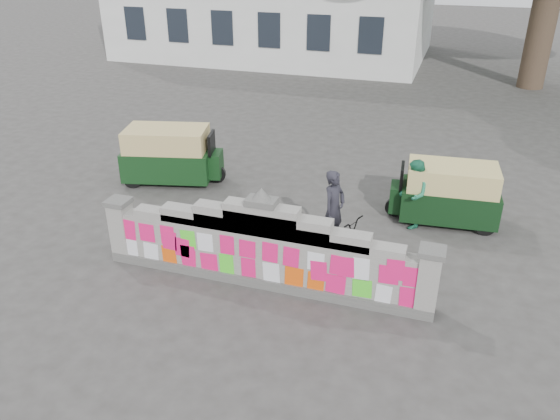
{
  "coord_description": "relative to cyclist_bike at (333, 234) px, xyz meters",
  "views": [
    {
      "loc": [
        3.05,
        -8.18,
        5.97
      ],
      "look_at": [
        0.02,
        1.0,
        1.1
      ],
      "focal_mm": 35.0,
      "sensor_mm": 36.0,
      "label": 1
    }
  ],
  "objects": [
    {
      "name": "ground",
      "position": [
        -1.0,
        -1.48,
        -0.48
      ],
      "size": [
        100.0,
        100.0,
        0.0
      ],
      "primitive_type": "plane",
      "color": "#383533",
      "rests_on": "ground"
    },
    {
      "name": "parapet_wall",
      "position": [
        -1.0,
        -1.49,
        0.27
      ],
      "size": [
        6.48,
        0.44,
        2.01
      ],
      "color": "#4C4C49",
      "rests_on": "ground"
    },
    {
      "name": "cyclist_bike",
      "position": [
        0.0,
        0.0,
        0.0
      ],
      "size": [
        1.92,
        1.27,
        0.96
      ],
      "primitive_type": "imported",
      "rotation": [
        0.0,
        0.0,
        1.19
      ],
      "color": "black",
      "rests_on": "ground"
    },
    {
      "name": "cyclist_rider",
      "position": [
        0.0,
        0.0,
        0.33
      ],
      "size": [
        0.58,
        0.69,
        1.62
      ],
      "primitive_type": "imported",
      "rotation": [
        0.0,
        0.0,
        1.19
      ],
      "color": "#23222B",
      "rests_on": "ground"
    },
    {
      "name": "rickshaw_right",
      "position": [
        2.14,
        2.27,
        0.24
      ],
      "size": [
        2.54,
        1.34,
        1.38
      ],
      "rotation": [
        0.0,
        0.0,
        3.23
      ],
      "color": "black",
      "rests_on": "ground"
    },
    {
      "name": "pedestrian",
      "position": [
        1.42,
        1.78,
        0.32
      ],
      "size": [
        0.7,
        0.84,
        1.6
      ],
      "primitive_type": "imported",
      "rotation": [
        0.0,
        0.0,
        -1.45
      ],
      "color": "#227D58",
      "rests_on": "ground"
    },
    {
      "name": "rickshaw_left",
      "position": [
        -5.0,
        2.37,
        0.29
      ],
      "size": [
        2.76,
        1.76,
        1.48
      ],
      "rotation": [
        0.0,
        0.0,
        0.24
      ],
      "color": "#113314",
      "rests_on": "ground"
    }
  ]
}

